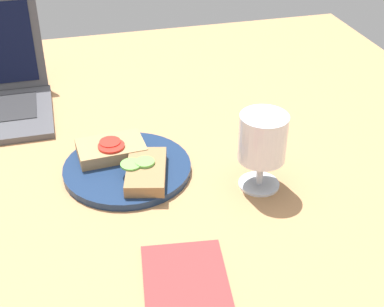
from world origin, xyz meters
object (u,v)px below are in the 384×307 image
at_px(wine_glass, 263,140).
at_px(sandwich_with_cucumber, 143,171).
at_px(plate, 127,168).
at_px(sandwich_with_tomato, 111,149).
at_px(napkin, 186,282).

bearing_deg(wine_glass, sandwich_with_cucumber, 163.81).
height_order(plate, sandwich_with_tomato, sandwich_with_tomato).
bearing_deg(napkin, sandwich_with_cucumber, 93.47).
bearing_deg(plate, sandwich_with_tomato, 117.93).
relative_size(plate, napkin, 1.48).
bearing_deg(sandwich_with_tomato, sandwich_with_cucumber, -62.34).
xyz_separation_m(sandwich_with_tomato, wine_glass, (0.23, -0.14, 0.06)).
distance_m(wine_glass, napkin, 0.26).
bearing_deg(wine_glass, plate, 155.46).
bearing_deg(wine_glass, sandwich_with_tomato, 149.41).
bearing_deg(sandwich_with_cucumber, napkin, -86.53).
distance_m(sandwich_with_tomato, wine_glass, 0.27).
bearing_deg(sandwich_with_tomato, plate, -62.07).
distance_m(plate, wine_glass, 0.24).
relative_size(sandwich_with_tomato, napkin, 0.81).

